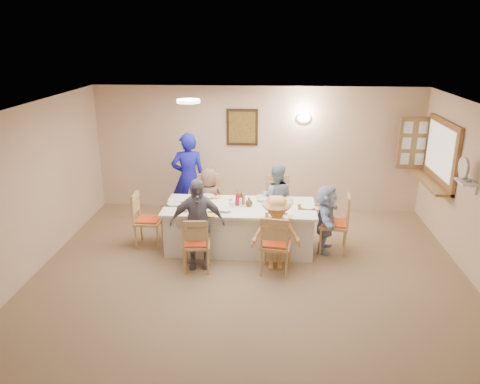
# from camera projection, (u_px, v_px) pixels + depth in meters

# --- Properties ---
(ground) EXTENTS (7.00, 7.00, 0.00)m
(ground) POSITION_uv_depth(u_px,v_px,m) (247.00, 296.00, 6.47)
(ground) COLOR #856F51
(room_walls) EXTENTS (7.00, 7.00, 7.00)m
(room_walls) POSITION_uv_depth(u_px,v_px,m) (248.00, 193.00, 5.98)
(room_walls) COLOR beige
(room_walls) RESTS_ON ground
(wall_picture) EXTENTS (0.62, 0.05, 0.72)m
(wall_picture) POSITION_uv_depth(u_px,v_px,m) (242.00, 127.00, 9.22)
(wall_picture) COLOR black
(wall_picture) RESTS_ON room_walls
(wall_sconce) EXTENTS (0.26, 0.09, 0.18)m
(wall_sconce) POSITION_uv_depth(u_px,v_px,m) (304.00, 118.00, 9.05)
(wall_sconce) COLOR white
(wall_sconce) RESTS_ON room_walls
(ceiling_light) EXTENTS (0.36, 0.36, 0.05)m
(ceiling_light) POSITION_uv_depth(u_px,v_px,m) (188.00, 101.00, 7.16)
(ceiling_light) COLOR white
(ceiling_light) RESTS_ON room_walls
(serving_hatch) EXTENTS (0.06, 1.50, 1.15)m
(serving_hatch) POSITION_uv_depth(u_px,v_px,m) (441.00, 153.00, 8.05)
(serving_hatch) COLOR #9C6738
(serving_hatch) RESTS_ON room_walls
(hatch_sill) EXTENTS (0.30, 1.50, 0.05)m
(hatch_sill) POSITION_uv_depth(u_px,v_px,m) (430.00, 182.00, 8.22)
(hatch_sill) COLOR #9C6738
(hatch_sill) RESTS_ON room_walls
(shutter_door) EXTENTS (0.55, 0.04, 1.00)m
(shutter_door) POSITION_uv_depth(u_px,v_px,m) (413.00, 143.00, 8.78)
(shutter_door) COLOR #9C6738
(shutter_door) RESTS_ON room_walls
(fan_shelf) EXTENTS (0.22, 0.36, 0.03)m
(fan_shelf) POSITION_uv_depth(u_px,v_px,m) (466.00, 182.00, 6.81)
(fan_shelf) COLOR white
(fan_shelf) RESTS_ON room_walls
(desk_fan) EXTENTS (0.30, 0.30, 0.28)m
(desk_fan) POSITION_uv_depth(u_px,v_px,m) (466.00, 172.00, 6.76)
(desk_fan) COLOR #A5A5A8
(desk_fan) RESTS_ON fan_shelf
(dining_table) EXTENTS (2.49, 1.05, 0.76)m
(dining_table) POSITION_uv_depth(u_px,v_px,m) (240.00, 227.00, 7.82)
(dining_table) COLOR white
(dining_table) RESTS_ON ground
(chair_back_left) EXTENTS (0.56, 0.56, 1.01)m
(chair_back_left) POSITION_uv_depth(u_px,v_px,m) (210.00, 203.00, 8.58)
(chair_back_left) COLOR tan
(chair_back_left) RESTS_ON ground
(chair_back_right) EXTENTS (0.53, 0.53, 1.00)m
(chair_back_right) POSITION_uv_depth(u_px,v_px,m) (276.00, 205.00, 8.50)
(chair_back_right) COLOR tan
(chair_back_right) RESTS_ON ground
(chair_front_left) EXTENTS (0.46, 0.46, 0.89)m
(chair_front_left) POSITION_uv_depth(u_px,v_px,m) (197.00, 243.00, 7.09)
(chair_front_left) COLOR tan
(chair_front_left) RESTS_ON ground
(chair_front_right) EXTENTS (0.52, 0.52, 0.95)m
(chair_front_right) POSITION_uv_depth(u_px,v_px,m) (276.00, 243.00, 7.00)
(chair_front_right) COLOR tan
(chair_front_right) RESTS_ON ground
(chair_left_end) EXTENTS (0.46, 0.46, 0.94)m
(chair_left_end) POSITION_uv_depth(u_px,v_px,m) (148.00, 220.00, 7.89)
(chair_left_end) COLOR tan
(chair_left_end) RESTS_ON ground
(chair_right_end) EXTENTS (0.53, 0.53, 1.00)m
(chair_right_end) POSITION_uv_depth(u_px,v_px,m) (334.00, 223.00, 7.68)
(chair_right_end) COLOR tan
(chair_right_end) RESTS_ON ground
(diner_back_left) EXTENTS (0.60, 0.41, 1.19)m
(diner_back_left) POSITION_uv_depth(u_px,v_px,m) (209.00, 200.00, 8.43)
(diner_back_left) COLOR brown
(diner_back_left) RESTS_ON ground
(diner_back_right) EXTENTS (0.63, 0.49, 1.29)m
(diner_back_right) POSITION_uv_depth(u_px,v_px,m) (276.00, 199.00, 8.34)
(diner_back_right) COLOR #8193A6
(diner_back_right) RESTS_ON ground
(diner_front_left) EXTENTS (0.93, 0.57, 1.43)m
(diner_front_left) POSITION_uv_depth(u_px,v_px,m) (197.00, 223.00, 7.11)
(diner_front_left) COLOR slate
(diner_front_left) RESTS_ON ground
(diner_front_right) EXTENTS (0.82, 0.54, 1.18)m
(diner_front_right) POSITION_uv_depth(u_px,v_px,m) (276.00, 233.00, 7.07)
(diner_front_right) COLOR #F8B260
(diner_front_right) RESTS_ON ground
(diner_right_end) EXTENTS (1.17, 0.68, 1.15)m
(diner_right_end) POSITION_uv_depth(u_px,v_px,m) (326.00, 219.00, 7.67)
(diner_right_end) COLOR #A3B9E6
(diner_right_end) RESTS_ON ground
(caregiver) EXTENTS (0.81, 0.68, 1.73)m
(caregiver) POSITION_uv_depth(u_px,v_px,m) (189.00, 178.00, 8.82)
(caregiver) COLOR #1718A7
(caregiver) RESTS_ON ground
(placemat_fl) EXTENTS (0.36, 0.27, 0.01)m
(placemat_fl) POSITION_uv_depth(u_px,v_px,m) (200.00, 214.00, 7.34)
(placemat_fl) COLOR #472B19
(placemat_fl) RESTS_ON dining_table
(plate_fl) EXTENTS (0.26, 0.26, 0.02)m
(plate_fl) POSITION_uv_depth(u_px,v_px,m) (200.00, 213.00, 7.34)
(plate_fl) COLOR white
(plate_fl) RESTS_ON dining_table
(napkin_fl) EXTENTS (0.15, 0.15, 0.01)m
(napkin_fl) POSITION_uv_depth(u_px,v_px,m) (211.00, 215.00, 7.28)
(napkin_fl) COLOR yellow
(napkin_fl) RESTS_ON dining_table
(placemat_fr) EXTENTS (0.35, 0.26, 0.01)m
(placemat_fr) POSITION_uv_depth(u_px,v_px,m) (276.00, 216.00, 7.26)
(placemat_fr) COLOR #472B19
(placemat_fr) RESTS_ON dining_table
(plate_fr) EXTENTS (0.25, 0.25, 0.02)m
(plate_fr) POSITION_uv_depth(u_px,v_px,m) (276.00, 215.00, 7.26)
(plate_fr) COLOR white
(plate_fr) RESTS_ON dining_table
(napkin_fr) EXTENTS (0.14, 0.14, 0.01)m
(napkin_fr) POSITION_uv_depth(u_px,v_px,m) (288.00, 217.00, 7.20)
(napkin_fr) COLOR yellow
(napkin_fr) RESTS_ON dining_table
(placemat_bl) EXTENTS (0.35, 0.26, 0.01)m
(placemat_bl) POSITION_uv_depth(u_px,v_px,m) (207.00, 196.00, 8.14)
(placemat_bl) COLOR #472B19
(placemat_bl) RESTS_ON dining_table
(plate_bl) EXTENTS (0.25, 0.25, 0.02)m
(plate_bl) POSITION_uv_depth(u_px,v_px,m) (207.00, 196.00, 8.13)
(plate_bl) COLOR white
(plate_bl) RESTS_ON dining_table
(napkin_bl) EXTENTS (0.13, 0.13, 0.01)m
(napkin_bl) POSITION_uv_depth(u_px,v_px,m) (217.00, 197.00, 8.07)
(napkin_bl) COLOR yellow
(napkin_bl) RESTS_ON dining_table
(placemat_br) EXTENTS (0.37, 0.28, 0.01)m
(placemat_br) POSITION_uv_depth(u_px,v_px,m) (276.00, 198.00, 8.06)
(placemat_br) COLOR #472B19
(placemat_br) RESTS_ON dining_table
(plate_br) EXTENTS (0.26, 0.26, 0.02)m
(plate_br) POSITION_uv_depth(u_px,v_px,m) (276.00, 197.00, 8.05)
(plate_br) COLOR white
(plate_br) RESTS_ON dining_table
(napkin_br) EXTENTS (0.13, 0.13, 0.01)m
(napkin_br) POSITION_uv_depth(u_px,v_px,m) (287.00, 199.00, 8.00)
(napkin_br) COLOR yellow
(napkin_br) RESTS_ON dining_table
(placemat_le) EXTENTS (0.35, 0.26, 0.01)m
(placemat_le) POSITION_uv_depth(u_px,v_px,m) (174.00, 204.00, 7.77)
(placemat_le) COLOR #472B19
(placemat_le) RESTS_ON dining_table
(plate_le) EXTENTS (0.23, 0.23, 0.01)m
(plate_le) POSITION_uv_depth(u_px,v_px,m) (174.00, 203.00, 7.77)
(plate_le) COLOR white
(plate_le) RESTS_ON dining_table
(napkin_le) EXTENTS (0.15, 0.15, 0.01)m
(napkin_le) POSITION_uv_depth(u_px,v_px,m) (184.00, 205.00, 7.71)
(napkin_le) COLOR yellow
(napkin_le) RESTS_ON dining_table
(placemat_re) EXTENTS (0.33, 0.25, 0.01)m
(placemat_re) POSITION_uv_depth(u_px,v_px,m) (308.00, 207.00, 7.63)
(placemat_re) COLOR #472B19
(placemat_re) RESTS_ON dining_table
(plate_re) EXTENTS (0.24, 0.24, 0.01)m
(plate_re) POSITION_uv_depth(u_px,v_px,m) (308.00, 207.00, 7.62)
(plate_re) COLOR white
(plate_re) RESTS_ON dining_table
(napkin_re) EXTENTS (0.15, 0.15, 0.01)m
(napkin_re) POSITION_uv_depth(u_px,v_px,m) (319.00, 208.00, 7.57)
(napkin_re) COLOR yellow
(napkin_re) RESTS_ON dining_table
(teacup_a) EXTENTS (0.16, 0.16, 0.09)m
(teacup_a) POSITION_uv_depth(u_px,v_px,m) (187.00, 209.00, 7.44)
(teacup_a) COLOR white
(teacup_a) RESTS_ON dining_table
(teacup_b) EXTENTS (0.10, 0.10, 0.08)m
(teacup_b) POSITION_uv_depth(u_px,v_px,m) (265.00, 194.00, 8.15)
(teacup_b) COLOR white
(teacup_b) RESTS_ON dining_table
(bowl_a) EXTENTS (0.33, 0.33, 0.05)m
(bowl_a) POSITION_uv_depth(u_px,v_px,m) (225.00, 210.00, 7.45)
(bowl_a) COLOR white
(bowl_a) RESTS_ON dining_table
(bowl_b) EXTENTS (0.28, 0.28, 0.06)m
(bowl_b) POSITION_uv_depth(u_px,v_px,m) (262.00, 199.00, 7.91)
(bowl_b) COLOR white
(bowl_b) RESTS_ON dining_table
(condiment_ketchup) EXTENTS (0.15, 0.15, 0.25)m
(condiment_ketchup) POSITION_uv_depth(u_px,v_px,m) (238.00, 198.00, 7.69)
(condiment_ketchup) COLOR red
(condiment_ketchup) RESTS_ON dining_table
(condiment_brown) EXTENTS (0.15, 0.15, 0.22)m
(condiment_brown) POSITION_uv_depth(u_px,v_px,m) (241.00, 198.00, 7.74)
(condiment_brown) COLOR #553916
(condiment_brown) RESTS_ON dining_table
(condiment_malt) EXTENTS (0.16, 0.16, 0.15)m
(condiment_malt) POSITION_uv_depth(u_px,v_px,m) (249.00, 202.00, 7.67)
(condiment_malt) COLOR #553916
(condiment_malt) RESTS_ON dining_table
(drinking_glass) EXTENTS (0.07, 0.07, 0.10)m
(drinking_glass) POSITION_uv_depth(u_px,v_px,m) (231.00, 201.00, 7.74)
(drinking_glass) COLOR silver
(drinking_glass) RESTS_ON dining_table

